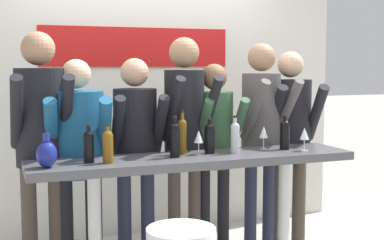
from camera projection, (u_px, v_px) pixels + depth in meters
name	position (u px, v px, depth m)	size (l,w,h in m)	color
back_wall	(144.00, 96.00, 5.06)	(3.95, 0.12, 2.59)	silver
tasting_table	(196.00, 178.00, 3.83)	(2.35, 0.49, 0.95)	#4C4C51
person_far_left	(41.00, 128.00, 3.79)	(0.41, 0.55, 1.83)	#473D33
person_left	(78.00, 146.00, 3.89)	(0.50, 0.58, 1.64)	black
person_center_left	(136.00, 140.00, 4.07)	(0.42, 0.53, 1.65)	#23283D
person_center	(185.00, 123.00, 4.17)	(0.38, 0.53, 1.81)	#473D33
person_center_right	(214.00, 138.00, 4.31)	(0.38, 0.49, 1.60)	black
person_right	(261.00, 123.00, 4.44)	(0.40, 0.54, 1.77)	#23283D
person_far_right	(290.00, 127.00, 4.60)	(0.50, 0.60, 1.71)	#473D33
wine_bottle_0	(108.00, 145.00, 3.52)	(0.07, 0.07, 0.26)	brown
wine_bottle_1	(285.00, 133.00, 4.09)	(0.07, 0.07, 0.27)	black
wine_bottle_2	(89.00, 145.00, 3.53)	(0.07, 0.07, 0.25)	black
wine_bottle_3	(182.00, 135.00, 3.88)	(0.06, 0.06, 0.32)	brown
wine_bottle_4	(235.00, 136.00, 3.92)	(0.07, 0.07, 0.28)	#B7BCC1
wine_bottle_5	(210.00, 137.00, 3.90)	(0.08, 0.08, 0.26)	black
wine_bottle_6	(175.00, 138.00, 3.74)	(0.07, 0.07, 0.29)	black
wine_glass_0	(199.00, 137.00, 3.85)	(0.07, 0.07, 0.18)	silver
wine_glass_1	(304.00, 134.00, 4.02)	(0.07, 0.07, 0.18)	silver
wine_glass_2	(264.00, 133.00, 4.11)	(0.07, 0.07, 0.18)	silver
decorative_vase	(47.00, 154.00, 3.36)	(0.13, 0.13, 0.22)	navy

